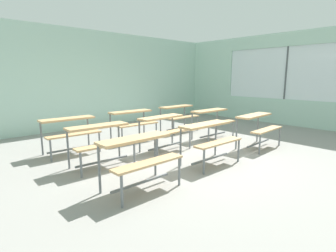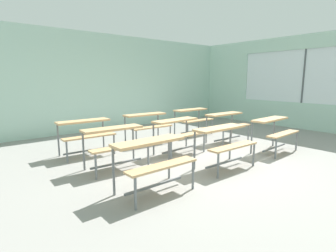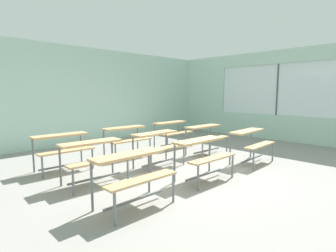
% 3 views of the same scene
% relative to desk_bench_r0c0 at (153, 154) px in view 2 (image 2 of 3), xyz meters
% --- Properties ---
extents(ground, '(10.00, 9.00, 0.05)m').
position_rel_desk_bench_r0c0_xyz_m(ground, '(1.68, 0.41, -0.59)').
color(ground, gray).
extents(wall_back, '(10.00, 0.12, 3.00)m').
position_rel_desk_bench_r0c0_xyz_m(wall_back, '(1.68, 4.91, 0.94)').
color(wall_back, silver).
rests_on(wall_back, ground).
extents(wall_right, '(0.12, 9.00, 3.00)m').
position_rel_desk_bench_r0c0_xyz_m(wall_right, '(6.68, 0.28, 0.88)').
color(wall_right, silver).
rests_on(wall_right, ground).
extents(desk_bench_r0c0, '(1.10, 0.59, 0.74)m').
position_rel_desk_bench_r0c0_xyz_m(desk_bench_r0c0, '(0.00, 0.00, 0.00)').
color(desk_bench_r0c0, tan).
rests_on(desk_bench_r0c0, ground).
extents(desk_bench_r0c1, '(1.11, 0.61, 0.74)m').
position_rel_desk_bench_r0c0_xyz_m(desk_bench_r0c1, '(1.62, 0.03, 0.00)').
color(desk_bench_r0c1, tan).
rests_on(desk_bench_r0c1, ground).
extents(desk_bench_r0c2, '(1.12, 0.63, 0.74)m').
position_rel_desk_bench_r0c0_xyz_m(desk_bench_r0c2, '(3.33, -0.00, 0.00)').
color(desk_bench_r0c2, tan).
rests_on(desk_bench_r0c2, ground).
extents(desk_bench_r1c0, '(1.13, 0.64, 0.74)m').
position_rel_desk_bench_r0c0_xyz_m(desk_bench_r1c0, '(0.07, 1.24, 0.00)').
color(desk_bench_r1c0, tan).
rests_on(desk_bench_r1c0, ground).
extents(desk_bench_r1c1, '(1.12, 0.64, 0.74)m').
position_rel_desk_bench_r0c0_xyz_m(desk_bench_r1c1, '(1.60, 1.25, 0.00)').
color(desk_bench_r1c1, tan).
rests_on(desk_bench_r1c1, ground).
extents(desk_bench_r1c2, '(1.12, 0.62, 0.74)m').
position_rel_desk_bench_r0c0_xyz_m(desk_bench_r1c2, '(3.27, 1.24, 0.00)').
color(desk_bench_r1c2, tan).
rests_on(desk_bench_r1c2, ground).
extents(desk_bench_r2c0, '(1.12, 0.62, 0.74)m').
position_rel_desk_bench_r0c0_xyz_m(desk_bench_r2c0, '(0.00, 2.42, 0.00)').
color(desk_bench_r2c0, tan).
rests_on(desk_bench_r2c0, ground).
extents(desk_bench_r2c1, '(1.13, 0.64, 0.74)m').
position_rel_desk_bench_r0c0_xyz_m(desk_bench_r2c1, '(1.63, 2.46, 0.00)').
color(desk_bench_r2c1, tan).
rests_on(desk_bench_r2c1, ground).
extents(desk_bench_r2c2, '(1.10, 0.59, 0.74)m').
position_rel_desk_bench_r0c0_xyz_m(desk_bench_r2c2, '(3.27, 2.48, 0.00)').
color(desk_bench_r2c2, tan).
rests_on(desk_bench_r2c2, ground).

